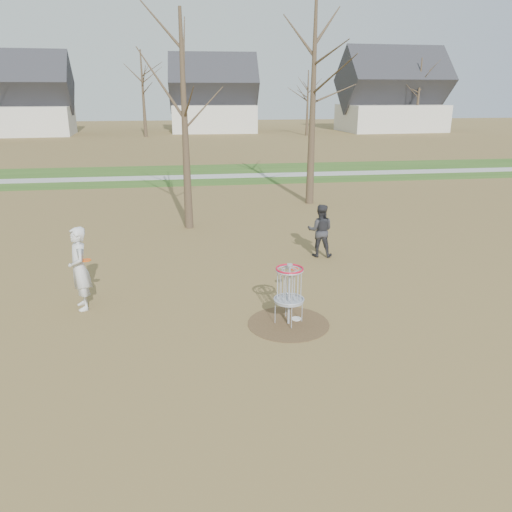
{
  "coord_description": "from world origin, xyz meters",
  "views": [
    {
      "loc": [
        -2.15,
        -9.72,
        4.87
      ],
      "look_at": [
        -0.5,
        1.5,
        1.1
      ],
      "focal_mm": 35.0,
      "sensor_mm": 36.0,
      "label": 1
    }
  ],
  "objects": [
    {
      "name": "ground",
      "position": [
        0.0,
        0.0,
        0.0
      ],
      "size": [
        160.0,
        160.0,
        0.0
      ],
      "primitive_type": "plane",
      "color": "brown",
      "rests_on": "ground"
    },
    {
      "name": "green_band",
      "position": [
        0.0,
        21.0,
        0.01
      ],
      "size": [
        160.0,
        8.0,
        0.01
      ],
      "primitive_type": "cube",
      "color": "#2D5119",
      "rests_on": "ground"
    },
    {
      "name": "footpath",
      "position": [
        0.0,
        20.0,
        0.01
      ],
      "size": [
        160.0,
        1.5,
        0.01
      ],
      "primitive_type": "cube",
      "color": "#9E9E99",
      "rests_on": "green_band"
    },
    {
      "name": "dirt_circle",
      "position": [
        0.0,
        0.0,
        0.01
      ],
      "size": [
        1.8,
        1.8,
        0.01
      ],
      "primitive_type": "cylinder",
      "color": "#47331E",
      "rests_on": "ground"
    },
    {
      "name": "player_standing",
      "position": [
        -4.6,
        1.53,
        0.98
      ],
      "size": [
        0.68,
        0.83,
        1.96
      ],
      "primitive_type": "imported",
      "rotation": [
        0.0,
        0.0,
        -1.23
      ],
      "color": "silver",
      "rests_on": "ground"
    },
    {
      "name": "player_throwing",
      "position": [
        1.92,
        4.51,
        0.81
      ],
      "size": [
        0.94,
        0.82,
        1.63
      ],
      "primitive_type": "imported",
      "rotation": [
        0.0,
        0.0,
        2.85
      ],
      "color": "#2C2C31",
      "rests_on": "ground"
    },
    {
      "name": "disc_grounded",
      "position": [
        0.22,
        0.18,
        0.02
      ],
      "size": [
        0.22,
        0.22,
        0.02
      ],
      "primitive_type": "cylinder",
      "color": "silver",
      "rests_on": "dirt_circle"
    },
    {
      "name": "discs_in_play",
      "position": [
        -1.88,
        1.31,
        1.02
      ],
      "size": [
        5.03,
        0.3,
        0.46
      ],
      "color": "#FF320D",
      "rests_on": "ground"
    },
    {
      "name": "disc_golf_basket",
      "position": [
        0.0,
        0.0,
        0.91
      ],
      "size": [
        0.64,
        0.64,
        1.35
      ],
      "color": "#9EA3AD",
      "rests_on": "ground"
    },
    {
      "name": "bare_trees",
      "position": [
        1.78,
        35.79,
        5.35
      ],
      "size": [
        52.62,
        44.98,
        9.0
      ],
      "color": "#382B1E",
      "rests_on": "ground"
    },
    {
      "name": "houses_row",
      "position": [
        4.32,
        52.56,
        3.52
      ],
      "size": [
        56.51,
        10.01,
        7.26
      ],
      "color": "silver",
      "rests_on": "ground"
    }
  ]
}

